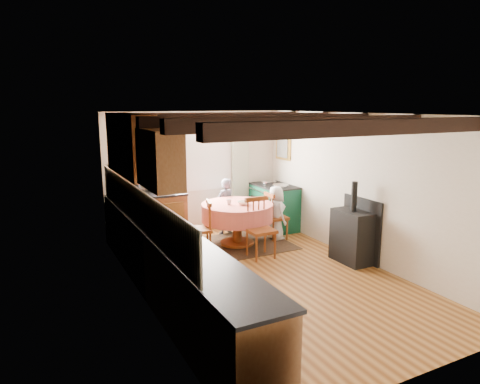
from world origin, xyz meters
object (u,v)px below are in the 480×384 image
child_far (225,206)px  child_right (276,213)px  cup (229,202)px  chair_left (200,227)px  dining_table (237,225)px  aga_range (274,206)px  cast_iron_stove (353,222)px  chair_near (261,228)px  chair_right (276,216)px

child_far → child_right: child_far is taller
child_right → cup: size_ratio=10.50×
chair_left → child_far: 1.23m
dining_table → aga_range: (1.17, 0.62, 0.08)m
chair_left → cast_iron_stove: bearing=67.3°
dining_table → aga_range: 1.32m
chair_left → aga_range: 2.06m
chair_near → aga_range: bearing=51.5°
chair_near → cup: bearing=106.0°
chair_right → child_far: (-0.73, 0.74, 0.10)m
child_right → cup: child_right is taller
child_far → chair_right: bearing=120.5°
chair_right → cast_iron_stove: 1.69m
aga_range → child_right: child_right is taller
aga_range → cast_iron_stove: size_ratio=0.76×
chair_right → child_right: bearing=124.4°
aga_range → cup: 1.49m
chair_near → aga_range: (1.10, 1.38, -0.04)m
cup → child_right: bearing=-1.0°
chair_right → cast_iron_stove: size_ratio=0.68×
dining_table → child_right: bearing=-0.0°
cast_iron_stove → cup: bearing=131.3°
chair_left → aga_range: aga_range is taller
cup → child_far: bearing=69.9°
child_far → aga_range: bearing=158.9°
chair_near → cup: (-0.22, 0.77, 0.32)m
chair_near → cast_iron_stove: (1.21, -0.85, 0.16)m
chair_near → aga_range: 1.76m
dining_table → cast_iron_stove: (1.28, -1.61, 0.28)m
aga_range → dining_table: bearing=-151.9°
child_far → child_right: bearing=119.2°
dining_table → chair_left: (-0.76, -0.10, 0.07)m
chair_left → chair_right: chair_left is taller
child_far → cup: 0.83m
chair_near → child_far: bearing=88.2°
chair_near → chair_left: size_ratio=1.10×
child_far → child_right: size_ratio=1.08×
chair_right → aga_range: 0.69m
chair_left → child_right: child_right is taller
dining_table → cast_iron_stove: cast_iron_stove is taller
chair_near → chair_right: bearing=44.7°
dining_table → chair_left: chair_left is taller
chair_right → cast_iron_stove: (0.43, -1.62, 0.21)m
chair_near → chair_right: chair_near is taller
cast_iron_stove → child_far: size_ratio=1.20×
dining_table → cup: size_ratio=13.17×
chair_left → chair_right: 1.61m
chair_left → cup: chair_left is taller
chair_near → child_far: size_ratio=0.91×
chair_right → aga_range: aga_range is taller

